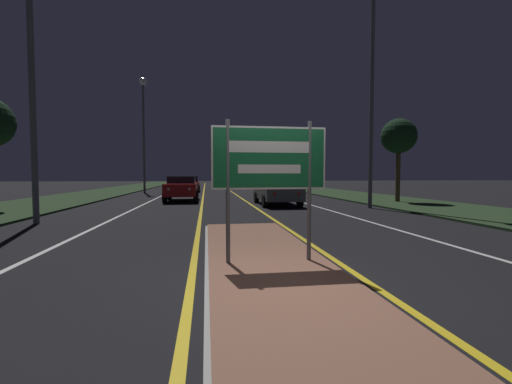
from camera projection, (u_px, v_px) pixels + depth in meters
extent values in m
plane|color=black|center=(282.00, 286.00, 4.70)|extent=(160.00, 160.00, 0.00)
cube|color=#999993|center=(269.00, 266.00, 5.64)|extent=(2.10, 8.82, 0.05)
cube|color=brown|center=(269.00, 264.00, 5.64)|extent=(1.98, 8.70, 0.10)
cube|color=#23381E|center=(80.00, 197.00, 23.09)|extent=(5.00, 100.00, 0.08)
cube|color=#23381E|center=(347.00, 194.00, 25.83)|extent=(5.00, 100.00, 0.08)
cube|color=gold|center=(204.00, 193.00, 29.22)|extent=(0.12, 70.00, 0.01)
cube|color=gold|center=(233.00, 192.00, 29.58)|extent=(0.12, 70.00, 0.01)
cube|color=silver|center=(168.00, 193.00, 28.80)|extent=(0.12, 70.00, 0.01)
cube|color=silver|center=(266.00, 192.00, 30.01)|extent=(0.12, 70.00, 0.01)
cube|color=silver|center=(131.00, 193.00, 28.36)|extent=(0.10, 70.00, 0.01)
cube|color=silver|center=(299.00, 192.00, 30.44)|extent=(0.10, 70.00, 0.01)
cylinder|color=#56565B|center=(228.00, 192.00, 5.48)|extent=(0.07, 0.07, 2.30)
cylinder|color=#56565B|center=(309.00, 191.00, 5.68)|extent=(0.07, 0.07, 2.30)
cube|color=#146033|center=(269.00, 158.00, 5.55)|extent=(1.88, 0.04, 1.02)
cube|color=white|center=(270.00, 158.00, 5.53)|extent=(1.88, 0.00, 1.02)
cube|color=#146033|center=(270.00, 158.00, 5.53)|extent=(1.82, 0.01, 0.95)
cube|color=white|center=(270.00, 147.00, 5.52)|extent=(1.31, 0.01, 0.18)
cube|color=white|center=(270.00, 169.00, 5.53)|extent=(1.03, 0.01, 0.14)
cylinder|color=#56565B|center=(31.00, 56.00, 10.35)|extent=(0.18, 0.18, 10.25)
cylinder|color=#56565B|center=(144.00, 139.00, 28.49)|extent=(0.18, 0.18, 9.07)
sphere|color=white|center=(143.00, 81.00, 28.25)|extent=(0.64, 0.64, 0.64)
cylinder|color=#56565B|center=(372.00, 94.00, 15.35)|extent=(0.18, 0.18, 10.30)
cube|color=#4C514C|center=(277.00, 193.00, 17.30)|extent=(1.76, 4.32, 0.60)
cube|color=black|center=(278.00, 182.00, 17.01)|extent=(1.55, 2.25, 0.47)
sphere|color=red|center=(274.00, 194.00, 15.10)|extent=(0.14, 0.14, 0.14)
sphere|color=red|center=(298.00, 194.00, 15.26)|extent=(0.14, 0.14, 0.14)
cylinder|color=black|center=(256.00, 197.00, 18.51)|extent=(0.22, 0.62, 0.62)
cylinder|color=black|center=(287.00, 197.00, 18.76)|extent=(0.22, 0.62, 0.62)
cylinder|color=black|center=(265.00, 201.00, 15.87)|extent=(0.22, 0.62, 0.62)
cylinder|color=black|center=(300.00, 201.00, 16.11)|extent=(0.22, 0.62, 0.62)
cube|color=#B7B7BC|center=(287.00, 185.00, 29.99)|extent=(1.86, 4.27, 0.58)
cube|color=black|center=(288.00, 179.00, 29.71)|extent=(1.64, 2.22, 0.54)
sphere|color=red|center=(286.00, 185.00, 27.81)|extent=(0.14, 0.14, 0.14)
sphere|color=red|center=(300.00, 185.00, 27.98)|extent=(0.14, 0.14, 0.14)
cylinder|color=black|center=(274.00, 188.00, 31.18)|extent=(0.22, 0.67, 0.67)
cylinder|color=black|center=(293.00, 188.00, 31.44)|extent=(0.22, 0.67, 0.67)
cylinder|color=black|center=(281.00, 189.00, 28.57)|extent=(0.22, 0.67, 0.67)
cylinder|color=black|center=(301.00, 189.00, 28.82)|extent=(0.22, 0.67, 0.67)
cube|color=maroon|center=(182.00, 189.00, 19.77)|extent=(1.71, 4.09, 0.68)
cube|color=black|center=(182.00, 180.00, 19.99)|extent=(1.51, 2.12, 0.40)
sphere|color=white|center=(169.00, 189.00, 17.69)|extent=(0.14, 0.14, 0.14)
sphere|color=white|center=(189.00, 189.00, 17.85)|extent=(0.14, 0.14, 0.14)
cylinder|color=black|center=(165.00, 196.00, 18.42)|extent=(0.22, 0.71, 0.71)
cylinder|color=black|center=(195.00, 196.00, 18.66)|extent=(0.22, 0.71, 0.71)
cylinder|color=black|center=(170.00, 194.00, 20.93)|extent=(0.22, 0.71, 0.71)
cylinder|color=black|center=(197.00, 194.00, 21.16)|extent=(0.22, 0.71, 0.71)
cube|color=maroon|center=(189.00, 185.00, 30.76)|extent=(1.76, 4.17, 0.58)
cube|color=black|center=(189.00, 179.00, 30.98)|extent=(1.55, 2.17, 0.52)
sphere|color=white|center=(181.00, 185.00, 28.64)|extent=(0.14, 0.14, 0.14)
sphere|color=white|center=(194.00, 185.00, 28.79)|extent=(0.14, 0.14, 0.14)
cylinder|color=black|center=(178.00, 189.00, 29.38)|extent=(0.22, 0.60, 0.60)
cylinder|color=black|center=(198.00, 189.00, 29.62)|extent=(0.22, 0.60, 0.60)
cylinder|color=black|center=(181.00, 188.00, 31.93)|extent=(0.22, 0.60, 0.60)
cylinder|color=black|center=(199.00, 188.00, 32.17)|extent=(0.22, 0.60, 0.60)
cylinder|color=#4C3823|center=(398.00, 173.00, 18.45)|extent=(0.24, 0.24, 3.10)
sphere|color=black|center=(399.00, 136.00, 18.35)|extent=(1.87, 1.87, 1.87)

